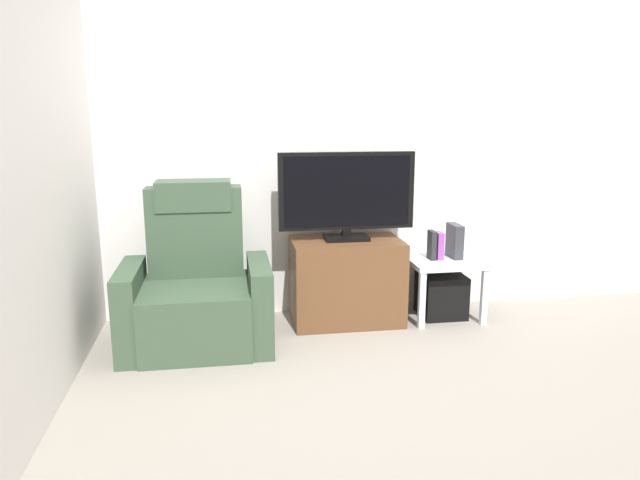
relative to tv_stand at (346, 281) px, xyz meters
name	(u,v)px	position (x,y,z in m)	size (l,w,h in m)	color
ground_plane	(384,365)	(0.07, -0.82, -0.31)	(6.40, 6.40, 0.00)	gray
wall_back	(348,144)	(0.07, 0.31, 0.99)	(6.40, 0.06, 2.60)	silver
wall_side	(42,159)	(-1.81, -0.82, 0.99)	(0.06, 4.48, 2.60)	silver
tv_stand	(346,281)	(0.00, 0.00, 0.00)	(0.81, 0.50, 0.62)	brown
television	(347,194)	(0.00, 0.02, 0.65)	(0.99, 0.20, 0.64)	black
recliner_armchair	(196,289)	(-1.08, -0.24, 0.06)	(0.98, 0.78, 1.08)	#384C38
side_table	(443,267)	(0.74, 0.00, 0.07)	(0.54, 0.54, 0.46)	silver
subwoofer_box	(441,295)	(0.74, 0.00, -0.15)	(0.33, 0.33, 0.33)	black
book_leftmost	(432,245)	(0.64, -0.02, 0.25)	(0.04, 0.11, 0.22)	#262626
book_middle	(439,246)	(0.70, -0.02, 0.25)	(0.05, 0.11, 0.20)	purple
game_console	(455,241)	(0.83, 0.01, 0.27)	(0.07, 0.20, 0.26)	#333338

